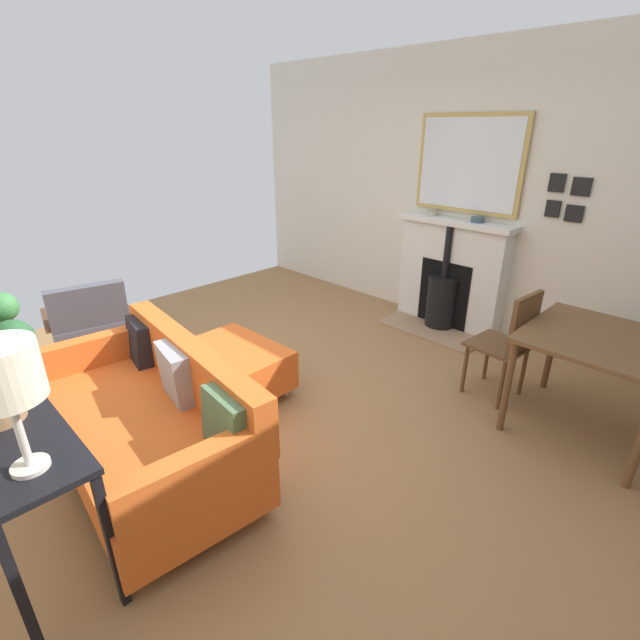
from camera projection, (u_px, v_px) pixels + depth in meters
ground_plane at (262, 400)px, 3.62m from camera, size 5.08×5.51×0.01m
wall_left at (448, 192)px, 4.72m from camera, size 0.12×5.51×2.74m
fireplace at (449, 280)px, 4.77m from camera, size 0.64×1.21×1.14m
mirror_over_mantel at (469, 164)px, 4.39m from camera, size 0.04×1.10×0.92m
mantel_bowl_near at (432, 213)px, 4.72m from camera, size 0.12×0.12×0.05m
mantel_bowl_far at (478, 219)px, 4.39m from camera, size 0.13×0.13×0.05m
sofa at (152, 419)px, 2.80m from camera, size 1.01×1.81×0.79m
ottoman at (235, 366)px, 3.63m from camera, size 0.63×0.84×0.40m
armchair_accent at (89, 317)px, 3.96m from camera, size 0.77×0.70×0.81m
console_table at (0, 423)px, 2.20m from camera, size 0.40×1.59×0.78m
table_lamp_far_end at (2, 377)px, 1.62m from camera, size 0.26×0.26×0.54m
dining_table at (599, 350)px, 3.02m from camera, size 0.91×0.89×0.73m
dining_chair_near_fireplace at (510, 339)px, 3.44m from camera, size 0.44×0.44×0.90m
photo_gallery_row at (567, 197)px, 3.88m from camera, size 0.02×0.34×0.39m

